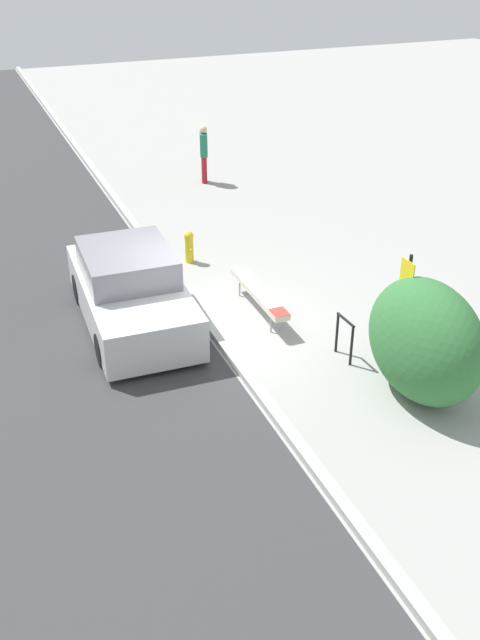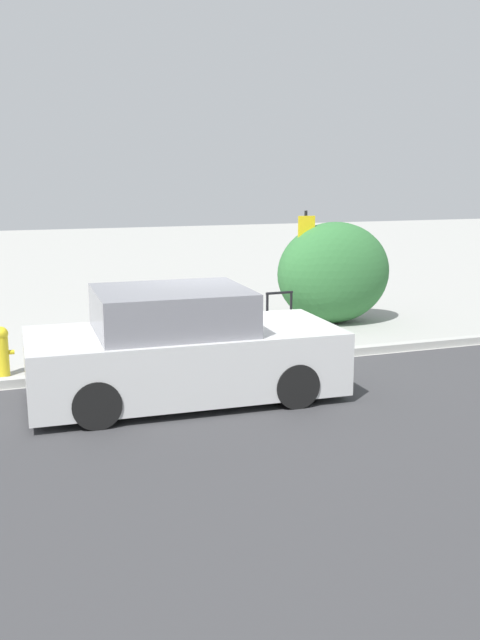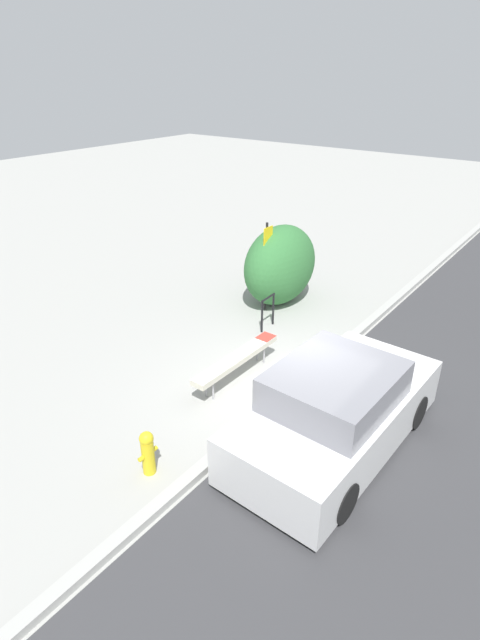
{
  "view_description": "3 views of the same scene",
  "coord_description": "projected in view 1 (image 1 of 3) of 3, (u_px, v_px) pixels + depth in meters",
  "views": [
    {
      "loc": [
        11.44,
        -4.03,
        7.03
      ],
      "look_at": [
        1.14,
        0.17,
        0.76
      ],
      "focal_mm": 40.0,
      "sensor_mm": 36.0,
      "label": 1
    },
    {
      "loc": [
        -3.25,
        -10.4,
        3.02
      ],
      "look_at": [
        0.54,
        0.23,
        0.69
      ],
      "focal_mm": 40.0,
      "sensor_mm": 36.0,
      "label": 2
    },
    {
      "loc": [
        -6.94,
        -4.0,
        5.61
      ],
      "look_at": [
        0.48,
        1.62,
        0.88
      ],
      "focal_mm": 28.0,
      "sensor_mm": 36.0,
      "label": 3
    }
  ],
  "objects": [
    {
      "name": "ground_plane",
      "position": [
        210.0,
        329.0,
        14.0
      ],
      "size": [
        60.0,
        60.0,
        0.0
      ],
      "primitive_type": "plane",
      "color": "#9E9E99"
    },
    {
      "name": "sign_post",
      "position": [
        405.0,
        305.0,
        11.94
      ],
      "size": [
        0.36,
        0.08,
        2.3
      ],
      "color": "black",
      "rests_on": "ground_plane"
    },
    {
      "name": "pedestrian",
      "position": [
        204.0,
        152.0,
        21.35
      ],
      "size": [
        0.44,
        0.32,
        1.73
      ],
      "rotation": [
        0.0,
        0.0,
        5.99
      ],
      "color": "maroon",
      "rests_on": "ground_plane"
    },
    {
      "name": "curb",
      "position": [
        210.0,
        326.0,
        13.97
      ],
      "size": [
        60.0,
        0.2,
        0.13
      ],
      "color": "#A8A8A3",
      "rests_on": "ground_plane"
    },
    {
      "name": "fire_hydrant",
      "position": [
        189.0,
        246.0,
        16.54
      ],
      "size": [
        0.36,
        0.22,
        0.77
      ],
      "color": "gold",
      "rests_on": "ground_plane"
    },
    {
      "name": "bike_rack",
      "position": [
        345.0,
        334.0,
        12.83
      ],
      "size": [
        0.55,
        0.07,
        0.83
      ],
      "rotation": [
        0.0,
        0.0,
        0.04
      ],
      "color": "black",
      "rests_on": "ground_plane"
    },
    {
      "name": "shrub_hedge",
      "position": [
        425.0,
        341.0,
        11.59
      ],
      "size": [
        2.41,
        1.53,
        2.07
      ],
      "color": "#337038",
      "rests_on": "ground_plane"
    },
    {
      "name": "bench",
      "position": [
        259.0,
        293.0,
        14.35
      ],
      "size": [
        2.36,
        0.34,
        0.53
      ],
      "rotation": [
        0.0,
        0.0,
        -0.01
      ],
      "color": "#99999E",
      "rests_on": "ground_plane"
    },
    {
      "name": "parked_car_near",
      "position": [
        131.0,
        291.0,
        13.92
      ],
      "size": [
        4.22,
        1.99,
        1.52
      ],
      "rotation": [
        0.0,
        0.0,
        -0.03
      ],
      "color": "black",
      "rests_on": "ground_plane"
    }
  ]
}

